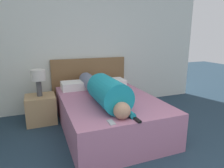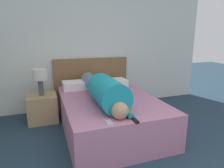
{
  "view_description": "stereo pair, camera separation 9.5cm",
  "coord_description": "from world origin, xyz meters",
  "px_view_note": "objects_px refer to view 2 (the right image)",
  "views": [
    {
      "loc": [
        -0.91,
        -0.54,
        1.44
      ],
      "look_at": [
        0.1,
        2.03,
        0.76
      ],
      "focal_mm": 32.0,
      "sensor_mm": 36.0,
      "label": 1
    },
    {
      "loc": [
        -0.82,
        -0.57,
        1.44
      ],
      "look_at": [
        0.1,
        2.03,
        0.76
      ],
      "focal_mm": 32.0,
      "sensor_mm": 36.0,
      "label": 2
    }
  ],
  "objects_px": {
    "table_lamp": "(40,77)",
    "pillow_second": "(112,83)",
    "pillow_near_headboard": "(79,85)",
    "cell_phone": "(109,122)",
    "person_lying": "(103,90)",
    "nightstand": "(43,108)",
    "tv_remote": "(135,120)",
    "bed": "(109,113)"
  },
  "relations": [
    {
      "from": "table_lamp",
      "to": "pillow_second",
      "type": "height_order",
      "value": "table_lamp"
    },
    {
      "from": "bed",
      "to": "tv_remote",
      "type": "xyz_separation_m",
      "value": [
        0.0,
        -0.89,
        0.27
      ]
    },
    {
      "from": "pillow_near_headboard",
      "to": "cell_phone",
      "type": "distance_m",
      "value": 1.53
    },
    {
      "from": "bed",
      "to": "tv_remote",
      "type": "relative_size",
      "value": 12.75
    },
    {
      "from": "cell_phone",
      "to": "tv_remote",
      "type": "bearing_deg",
      "value": -10.18
    },
    {
      "from": "pillow_second",
      "to": "bed",
      "type": "bearing_deg",
      "value": -113.02
    },
    {
      "from": "person_lying",
      "to": "pillow_second",
      "type": "distance_m",
      "value": 0.92
    },
    {
      "from": "nightstand",
      "to": "table_lamp",
      "type": "height_order",
      "value": "table_lamp"
    },
    {
      "from": "bed",
      "to": "nightstand",
      "type": "height_order",
      "value": "bed"
    },
    {
      "from": "bed",
      "to": "cell_phone",
      "type": "xyz_separation_m",
      "value": [
        -0.28,
        -0.84,
        0.26
      ]
    },
    {
      "from": "bed",
      "to": "person_lying",
      "type": "relative_size",
      "value": 1.07
    },
    {
      "from": "pillow_near_headboard",
      "to": "table_lamp",
      "type": "bearing_deg",
      "value": -177.31
    },
    {
      "from": "table_lamp",
      "to": "pillow_second",
      "type": "xyz_separation_m",
      "value": [
        1.26,
        0.03,
        -0.21
      ]
    },
    {
      "from": "bed",
      "to": "cell_phone",
      "type": "distance_m",
      "value": 0.93
    },
    {
      "from": "nightstand",
      "to": "person_lying",
      "type": "xyz_separation_m",
      "value": [
        0.84,
        -0.78,
        0.45
      ]
    },
    {
      "from": "bed",
      "to": "pillow_near_headboard",
      "type": "relative_size",
      "value": 3.42
    },
    {
      "from": "bed",
      "to": "pillow_near_headboard",
      "type": "bearing_deg",
      "value": 115.63
    },
    {
      "from": "nightstand",
      "to": "pillow_near_headboard",
      "type": "bearing_deg",
      "value": 2.69
    },
    {
      "from": "pillow_second",
      "to": "cell_phone",
      "type": "bearing_deg",
      "value": -110.57
    },
    {
      "from": "nightstand",
      "to": "table_lamp",
      "type": "xyz_separation_m",
      "value": [
        -0.0,
        0.0,
        0.55
      ]
    },
    {
      "from": "tv_remote",
      "to": "cell_phone",
      "type": "height_order",
      "value": "tv_remote"
    },
    {
      "from": "bed",
      "to": "person_lying",
      "type": "height_order",
      "value": "person_lying"
    },
    {
      "from": "pillow_second",
      "to": "nightstand",
      "type": "bearing_deg",
      "value": -178.63
    },
    {
      "from": "pillow_near_headboard",
      "to": "tv_remote",
      "type": "height_order",
      "value": "pillow_near_headboard"
    },
    {
      "from": "pillow_second",
      "to": "tv_remote",
      "type": "height_order",
      "value": "pillow_second"
    },
    {
      "from": "tv_remote",
      "to": "cell_phone",
      "type": "bearing_deg",
      "value": 169.82
    },
    {
      "from": "person_lying",
      "to": "pillow_near_headboard",
      "type": "relative_size",
      "value": 3.2
    },
    {
      "from": "table_lamp",
      "to": "tv_remote",
      "type": "distance_m",
      "value": 1.85
    },
    {
      "from": "bed",
      "to": "cell_phone",
      "type": "height_order",
      "value": "cell_phone"
    },
    {
      "from": "pillow_near_headboard",
      "to": "tv_remote",
      "type": "xyz_separation_m",
      "value": [
        0.33,
        -1.58,
        -0.05
      ]
    },
    {
      "from": "pillow_second",
      "to": "cell_phone",
      "type": "xyz_separation_m",
      "value": [
        -0.57,
        -1.53,
        -0.05
      ]
    },
    {
      "from": "bed",
      "to": "person_lying",
      "type": "bearing_deg",
      "value": -135.78
    },
    {
      "from": "bed",
      "to": "pillow_second",
      "type": "bearing_deg",
      "value": 66.98
    },
    {
      "from": "table_lamp",
      "to": "pillow_near_headboard",
      "type": "xyz_separation_m",
      "value": [
        0.64,
        0.03,
        -0.2
      ]
    },
    {
      "from": "pillow_near_headboard",
      "to": "pillow_second",
      "type": "bearing_deg",
      "value": 0.0
    },
    {
      "from": "bed",
      "to": "pillow_second",
      "type": "relative_size",
      "value": 3.6
    },
    {
      "from": "table_lamp",
      "to": "pillow_near_headboard",
      "type": "height_order",
      "value": "table_lamp"
    },
    {
      "from": "table_lamp",
      "to": "cell_phone",
      "type": "xyz_separation_m",
      "value": [
        0.69,
        -1.5,
        -0.26
      ]
    },
    {
      "from": "pillow_second",
      "to": "cell_phone",
      "type": "relative_size",
      "value": 4.09
    },
    {
      "from": "person_lying",
      "to": "pillow_second",
      "type": "height_order",
      "value": "person_lying"
    },
    {
      "from": "pillow_near_headboard",
      "to": "pillow_second",
      "type": "height_order",
      "value": "pillow_near_headboard"
    },
    {
      "from": "person_lying",
      "to": "cell_phone",
      "type": "relative_size",
      "value": 13.77
    }
  ]
}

